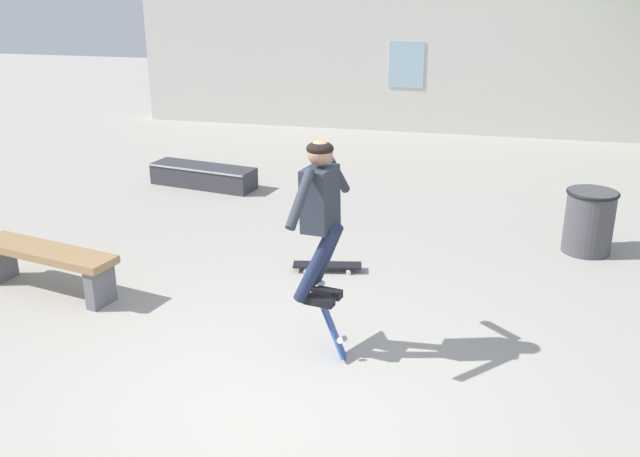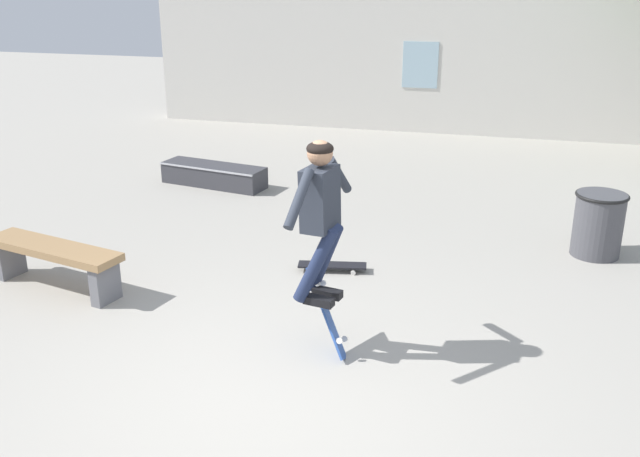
% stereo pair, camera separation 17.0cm
% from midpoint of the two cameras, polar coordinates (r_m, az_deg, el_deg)
% --- Properties ---
extents(ground_plane, '(40.00, 40.00, 0.00)m').
position_cam_midpoint_polar(ground_plane, '(5.88, -2.89, -12.88)').
color(ground_plane, '#A39E93').
extents(building_backdrop, '(12.01, 0.52, 4.85)m').
position_cam_midpoint_polar(building_backdrop, '(14.74, 9.00, 15.54)').
color(building_backdrop, beige).
rests_on(building_backdrop, ground_plane).
extents(park_bench, '(1.68, 0.74, 0.49)m').
position_cam_midpoint_polar(park_bench, '(7.92, -19.96, -2.18)').
color(park_bench, '#99754C').
rests_on(park_bench, ground_plane).
extents(skate_ledge, '(1.72, 0.78, 0.33)m').
position_cam_midpoint_polar(skate_ledge, '(11.18, -8.05, 4.26)').
color(skate_ledge, '#38383D').
rests_on(skate_ledge, ground_plane).
extents(trash_bin, '(0.60, 0.60, 0.76)m').
position_cam_midpoint_polar(trash_bin, '(8.94, 21.88, 0.41)').
color(trash_bin, '#47474C').
rests_on(trash_bin, ground_plane).
extents(skater, '(0.42, 1.16, 1.40)m').
position_cam_midpoint_polar(skater, '(5.83, 0.85, 1.69)').
color(skater, '#282D38').
extents(skateboard_flipping, '(0.42, 0.49, 0.78)m').
position_cam_midpoint_polar(skateboard_flipping, '(6.29, 1.32, -6.78)').
color(skateboard_flipping, '#2D519E').
extents(skateboard_resting, '(0.78, 0.32, 0.08)m').
position_cam_midpoint_polar(skateboard_resting, '(7.97, 1.60, -2.97)').
color(skateboard_resting, black).
rests_on(skateboard_resting, ground_plane).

